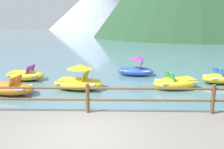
% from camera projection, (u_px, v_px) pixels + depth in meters
% --- Properties ---
extents(ground_plane, '(200.00, 200.00, 0.00)m').
position_uv_depth(ground_plane, '(113.00, 41.00, 45.03)').
color(ground_plane, slate).
extents(dock_railing, '(23.92, 0.12, 0.95)m').
position_uv_depth(dock_railing, '(88.00, 95.00, 7.27)').
color(dock_railing, brown).
rests_on(dock_railing, promenade_dock).
extents(pedal_boat_0, '(2.70, 1.74, 1.26)m').
position_uv_depth(pedal_boat_0, '(78.00, 81.00, 11.40)').
color(pedal_boat_0, yellow).
rests_on(pedal_boat_0, ground).
extents(pedal_boat_1, '(2.66, 1.55, 0.90)m').
position_uv_depth(pedal_boat_1, '(9.00, 88.00, 10.56)').
color(pedal_boat_1, orange).
rests_on(pedal_boat_1, ground).
extents(pedal_boat_2, '(2.64, 1.81, 0.89)m').
position_uv_depth(pedal_boat_2, '(176.00, 83.00, 11.55)').
color(pedal_boat_2, yellow).
rests_on(pedal_boat_2, ground).
extents(pedal_boat_4, '(2.68, 1.67, 0.88)m').
position_uv_depth(pedal_boat_4, '(224.00, 78.00, 12.61)').
color(pedal_boat_4, yellow).
rests_on(pedal_boat_4, ground).
extents(pedal_boat_5, '(2.37, 1.54, 0.89)m').
position_uv_depth(pedal_boat_5, '(25.00, 75.00, 13.31)').
color(pedal_boat_5, yellow).
rests_on(pedal_boat_5, ground).
extents(pedal_boat_6, '(2.50, 1.54, 1.25)m').
position_uv_depth(pedal_boat_6, '(135.00, 69.00, 14.49)').
color(pedal_boat_6, blue).
rests_on(pedal_boat_6, ground).
extents(distant_peak, '(62.90, 62.90, 27.93)m').
position_uv_depth(distant_peak, '(98.00, 7.00, 146.11)').
color(distant_peak, '#A8B2C1').
rests_on(distant_peak, ground).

